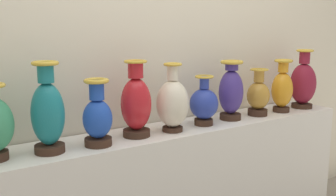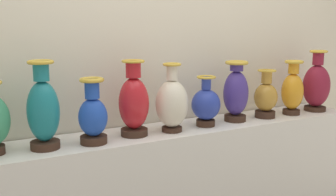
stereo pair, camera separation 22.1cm
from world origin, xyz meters
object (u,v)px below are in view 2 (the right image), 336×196
at_px(vase_crimson, 134,103).
at_px(vase_ivory, 171,103).
at_px(vase_amber, 292,90).
at_px(vase_cobalt, 206,104).
at_px(vase_teal, 43,110).
at_px(vase_burgundy, 316,85).
at_px(vase_sapphire, 93,116).
at_px(vase_ochre, 266,97).
at_px(vase_indigo, 236,93).

xyz_separation_m(vase_crimson, vase_ivory, (0.22, -0.02, -0.02)).
distance_m(vase_ivory, vase_amber, 0.94).
bearing_deg(vase_amber, vase_cobalt, 178.73).
distance_m(vase_teal, vase_burgundy, 1.89).
height_order(vase_sapphire, vase_ochre, vase_sapphire).
xyz_separation_m(vase_cobalt, vase_amber, (0.70, -0.02, 0.04)).
height_order(vase_cobalt, vase_ochre, vase_ochre).
xyz_separation_m(vase_teal, vase_sapphire, (0.24, -0.03, -0.05)).
bearing_deg(vase_teal, vase_sapphire, -6.42).
relative_size(vase_teal, vase_crimson, 1.04).
xyz_separation_m(vase_sapphire, vase_burgundy, (1.65, 0.02, 0.04)).
bearing_deg(vase_cobalt, vase_amber, -1.27).
xyz_separation_m(vase_sapphire, vase_crimson, (0.24, 0.04, 0.04)).
distance_m(vase_indigo, vase_ochre, 0.24).
xyz_separation_m(vase_ochre, vase_burgundy, (0.47, -0.01, 0.05)).
relative_size(vase_teal, vase_indigo, 1.13).
bearing_deg(vase_teal, vase_ivory, -0.93).
xyz_separation_m(vase_teal, vase_ochre, (1.42, 0.00, -0.06)).
height_order(vase_cobalt, vase_amber, vase_amber).
bearing_deg(vase_sapphire, vase_ochre, 1.41).
distance_m(vase_cobalt, vase_amber, 0.70).
height_order(vase_ochre, vase_amber, vase_amber).
bearing_deg(vase_sapphire, vase_amber, 0.55).
relative_size(vase_amber, vase_burgundy, 0.86).
height_order(vase_teal, vase_indigo, vase_teal).
height_order(vase_crimson, vase_amber, vase_crimson).
bearing_deg(vase_amber, vase_teal, 179.54).
relative_size(vase_sapphire, vase_burgundy, 0.78).
bearing_deg(vase_burgundy, vase_amber, -177.93).
bearing_deg(vase_indigo, vase_burgundy, -1.85).
bearing_deg(vase_sapphire, vase_burgundy, 0.77).
bearing_deg(vase_ochre, vase_teal, -179.90).
bearing_deg(vase_burgundy, vase_ochre, 179.16).
relative_size(vase_ivory, vase_indigo, 1.02).
height_order(vase_ivory, vase_burgundy, vase_burgundy).
relative_size(vase_indigo, vase_amber, 1.03).
xyz_separation_m(vase_sapphire, vase_amber, (1.41, 0.01, 0.02)).
distance_m(vase_ivory, vase_ochre, 0.72).
bearing_deg(vase_ochre, vase_amber, -4.00).
height_order(vase_teal, vase_cobalt, vase_teal).
relative_size(vase_cobalt, vase_indigo, 0.79).
xyz_separation_m(vase_crimson, vase_amber, (1.16, -0.03, -0.01)).
bearing_deg(vase_cobalt, vase_ochre, 0.02).
relative_size(vase_sapphire, vase_cobalt, 1.11).
relative_size(vase_sapphire, vase_ochre, 1.07).
xyz_separation_m(vase_crimson, vase_cobalt, (0.47, -0.01, -0.05)).
distance_m(vase_crimson, vase_indigo, 0.70).
distance_m(vase_amber, vase_burgundy, 0.24).
relative_size(vase_ivory, vase_cobalt, 1.29).
bearing_deg(vase_sapphire, vase_cobalt, 2.33).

